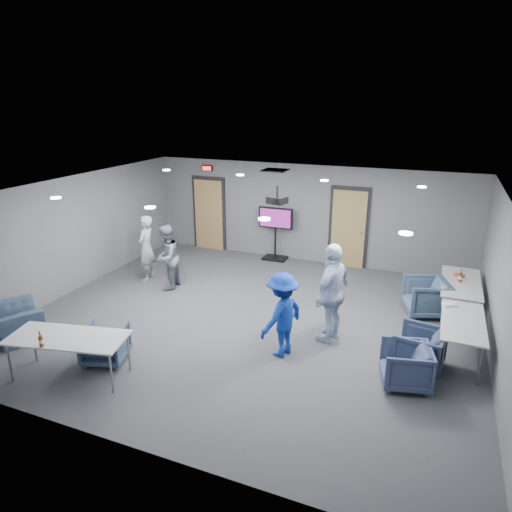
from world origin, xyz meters
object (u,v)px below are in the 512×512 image
at_px(person_d, 282,315).
at_px(chair_right_b, 419,349).
at_px(chair_right_a, 426,297).
at_px(chair_front_a, 105,344).
at_px(table_right_b, 463,323).
at_px(person_a, 146,248).
at_px(projector, 277,200).
at_px(tv_stand, 275,230).
at_px(chair_right_c, 406,365).
at_px(bottle_right, 461,277).
at_px(person_c, 332,293).
at_px(bottle_front, 41,341).
at_px(person_b, 166,258).
at_px(table_right_a, 461,284).
at_px(table_front_left, 68,339).
at_px(chair_front_b, 16,322).

bearing_deg(person_d, chair_right_b, 121.64).
relative_size(person_d, chair_right_a, 1.81).
height_order(chair_front_a, table_right_b, table_right_b).
bearing_deg(person_a, projector, 75.86).
relative_size(chair_right_b, tv_stand, 0.52).
xyz_separation_m(chair_right_c, bottle_right, (0.78, 3.08, 0.49)).
bearing_deg(chair_front_a, chair_right_c, 176.05).
xyz_separation_m(person_a, bottle_right, (7.24, 0.83, 0.00)).
bearing_deg(person_c, chair_right_c, 70.29).
bearing_deg(chair_right_c, chair_right_a, 163.24).
distance_m(person_c, chair_right_b, 1.77).
relative_size(person_c, bottle_front, 7.30).
distance_m(person_b, person_d, 3.97).
bearing_deg(person_d, table_right_a, 155.61).
distance_m(person_b, bottle_front, 4.18).
relative_size(bottle_right, projector, 0.68).
relative_size(person_d, table_right_a, 0.84).
bearing_deg(table_front_left, tv_stand, 67.76).
xyz_separation_m(person_c, table_right_b, (2.27, 0.21, -0.28)).
xyz_separation_m(table_right_a, tv_stand, (-4.80, 1.81, 0.17)).
bearing_deg(table_right_a, table_right_b, 180.00).
height_order(person_d, bottle_front, person_d).
bearing_deg(table_right_b, projector, 78.69).
bearing_deg(chair_front_a, chair_front_b, -18.02).
distance_m(person_b, chair_right_b, 6.00).
relative_size(chair_front_a, bottle_right, 2.52).
height_order(person_c, table_front_left, person_c).
height_order(chair_right_c, table_front_left, table_front_left).
relative_size(person_d, tv_stand, 1.03).
bearing_deg(table_front_left, chair_front_a, 58.05).
height_order(chair_right_a, chair_right_c, chair_right_a).
height_order(bottle_front, tv_stand, tv_stand).
distance_m(person_c, projector, 2.26).
relative_size(person_b, table_front_left, 0.78).
xyz_separation_m(person_a, projector, (3.55, -0.30, 1.57)).
bearing_deg(table_right_a, chair_front_a, 127.11).
bearing_deg(table_right_a, projector, 107.29).
distance_m(person_b, bottle_right, 6.55).
bearing_deg(chair_front_b, chair_right_b, -134.18).
height_order(person_c, bottle_right, person_c).
bearing_deg(person_b, tv_stand, 142.98).
relative_size(table_right_a, projector, 4.39).
bearing_deg(bottle_front, table_right_a, 41.27).
height_order(person_c, table_right_a, person_c).
relative_size(person_a, person_b, 1.05).
distance_m(person_b, projector, 3.20).
bearing_deg(chair_front_b, person_d, -132.82).
bearing_deg(table_front_left, chair_right_a, 28.60).
distance_m(person_d, chair_front_a, 3.13).
distance_m(chair_front_a, bottle_right, 7.16).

